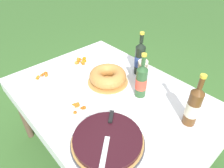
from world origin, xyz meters
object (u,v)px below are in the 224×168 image
snack_plate_right (44,77)px  juice_bottle_red (140,58)px  bundt_cake (108,76)px  cider_bottle_amber (193,106)px  cider_bottle_green (141,81)px  snack_plate_near (81,62)px  snack_plate_left (77,106)px  berry_tart (108,141)px  cup_stack (142,72)px  serving_knife (108,132)px

snack_plate_right → juice_bottle_red: bearing=53.7°
bundt_cake → cider_bottle_amber: cider_bottle_amber is taller
cider_bottle_amber → snack_plate_right: 1.10m
cider_bottle_green → juice_bottle_red: size_ratio=0.94×
bundt_cake → snack_plate_near: bearing=179.6°
cider_bottle_amber → snack_plate_left: (-0.56, -0.42, -0.12)m
berry_tart → cider_bottle_green: cider_bottle_green is taller
bundt_cake → cup_stack: (0.17, 0.19, 0.04)m
juice_bottle_red → snack_plate_right: size_ratio=1.68×
serving_knife → snack_plate_near: serving_knife is taller
bundt_cake → cup_stack: cup_stack is taller
cup_stack → cider_bottle_amber: size_ratio=0.54×
bundt_cake → juice_bottle_red: (0.07, 0.27, 0.08)m
snack_plate_left → snack_plate_right: (-0.45, -0.01, 0.00)m
snack_plate_near → juice_bottle_red: bearing=31.2°
bundt_cake → snack_plate_left: bundt_cake is taller
cider_bottle_green → snack_plate_right: bearing=-147.7°
bundt_cake → cider_bottle_amber: 0.65m
berry_tart → snack_plate_near: berry_tart is taller
berry_tart → bundt_cake: bearing=138.8°
berry_tart → cider_bottle_green: (-0.16, 0.44, 0.10)m
snack_plate_near → snack_plate_right: same height
cup_stack → cider_bottle_amber: 0.47m
cider_bottle_amber → bundt_cake: bearing=-172.0°
cider_bottle_green → snack_plate_left: size_ratio=1.38×
cup_stack → juice_bottle_red: 0.14m
cider_bottle_green → snack_plate_right: size_ratio=1.58×
bundt_cake → juice_bottle_red: bearing=74.7°
serving_knife → snack_plate_right: serving_knife is taller
serving_knife → cup_stack: (-0.23, 0.54, 0.03)m
cider_bottle_green → bundt_cake: bearing=-166.3°
cider_bottle_amber → snack_plate_right: bearing=-156.9°
cider_bottle_amber → juice_bottle_red: size_ratio=1.00×
cider_bottle_amber → snack_plate_left: size_ratio=1.47×
juice_bottle_red → snack_plate_near: juice_bottle_red is taller
serving_knife → bundt_cake: 0.54m
serving_knife → snack_plate_near: size_ratio=1.50×
serving_knife → snack_plate_near: 0.85m
berry_tart → cup_stack: bearing=114.2°
juice_bottle_red → snack_plate_right: (-0.45, -0.61, -0.12)m
snack_plate_right → serving_knife: bearing=-0.7°
cider_bottle_amber → juice_bottle_red: bearing=162.3°
cider_bottle_green → snack_plate_near: cider_bottle_green is taller
snack_plate_near → cup_stack: bearing=18.7°
cider_bottle_amber → snack_plate_left: 0.71m
cup_stack → snack_plate_right: (-0.55, -0.53, -0.08)m
cup_stack → snack_plate_left: cup_stack is taller
cup_stack → snack_plate_near: (-0.54, -0.18, -0.08)m
juice_bottle_red → bundt_cake: bearing=-105.3°
juice_bottle_red → snack_plate_near: bearing=-148.8°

